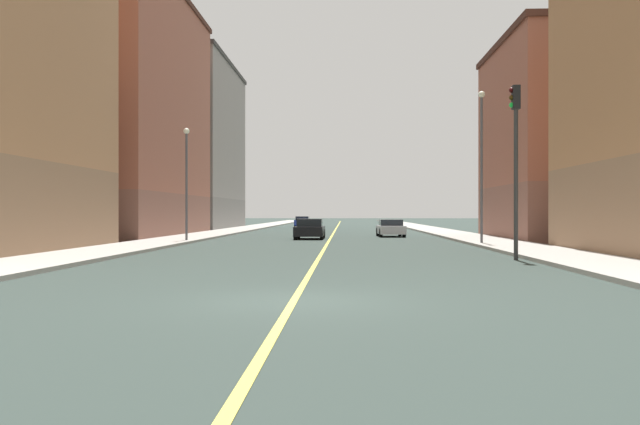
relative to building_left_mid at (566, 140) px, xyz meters
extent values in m
plane|color=#2C3733|center=(-15.89, -32.41, -6.69)|extent=(400.00, 400.00, 0.00)
cube|color=#9E9B93|center=(-6.25, 16.59, -6.62)|extent=(3.56, 168.00, 0.15)
cube|color=#9E9B93|center=(-25.53, 16.59, -6.62)|extent=(3.56, 168.00, 0.15)
cube|color=#E5D14C|center=(-15.89, 16.59, -6.69)|extent=(0.16, 154.00, 0.01)
cube|color=brown|center=(0.00, 0.00, -4.90)|extent=(8.94, 14.30, 3.59)
cube|color=#93513D|center=(0.00, 0.00, 1.58)|extent=(8.94, 14.30, 9.38)
cube|color=#42241B|center=(0.00, 0.00, 6.47)|extent=(9.24, 14.60, 0.40)
cube|color=brown|center=(-31.78, 4.97, -5.10)|extent=(8.94, 21.60, 3.20)
cube|color=#93513D|center=(-31.78, 4.97, 4.04)|extent=(8.94, 21.60, 15.08)
cube|color=slate|center=(-31.78, 27.26, -5.05)|extent=(8.94, 20.61, 3.29)
cube|color=gray|center=(-31.78, 27.26, 3.79)|extent=(8.94, 20.61, 14.39)
cube|color=#3B3937|center=(-31.78, 27.26, 11.18)|extent=(9.24, 20.91, 0.40)
cylinder|color=#2D2D2D|center=(-8.43, -20.34, -3.85)|extent=(0.16, 0.16, 5.68)
cube|color=black|center=(-8.43, -20.34, -0.56)|extent=(0.28, 0.32, 0.90)
sphere|color=#320404|center=(-8.59, -20.34, -0.29)|extent=(0.20, 0.20, 0.20)
sphere|color=#352204|center=(-8.59, -20.34, -0.57)|extent=(0.20, 0.20, 0.20)
sphere|color=green|center=(-8.59, -20.34, -0.85)|extent=(0.20, 0.20, 0.20)
cylinder|color=#4C4C51|center=(-7.43, -8.92, -2.58)|extent=(0.14, 0.14, 7.94)
sphere|color=#EAEACC|center=(-7.43, -8.92, 1.54)|extent=(0.36, 0.36, 0.36)
cylinder|color=#4C4C51|center=(-24.36, -5.98, -3.36)|extent=(0.14, 0.14, 6.37)
sphere|color=#EAEACC|center=(-24.36, -5.98, -0.03)|extent=(0.36, 0.36, 0.36)
cube|color=#23389E|center=(-20.10, 36.25, -6.14)|extent=(1.81, 3.93, 0.67)
cube|color=black|center=(-20.10, 36.25, -5.59)|extent=(1.57, 1.92, 0.43)
cylinder|color=black|center=(-20.88, 37.47, -6.37)|extent=(0.23, 0.64, 0.64)
cylinder|color=black|center=(-19.29, 37.45, -6.37)|extent=(0.23, 0.64, 0.64)
cylinder|color=black|center=(-20.91, 35.05, -6.37)|extent=(0.23, 0.64, 0.64)
cylinder|color=black|center=(-19.32, 35.03, -6.37)|extent=(0.23, 0.64, 0.64)
cube|color=black|center=(-17.26, -0.45, -6.16)|extent=(1.96, 4.13, 0.63)
cube|color=black|center=(-17.26, -0.37, -5.59)|extent=(1.70, 1.78, 0.51)
cylinder|color=black|center=(-18.11, 0.84, -6.37)|extent=(0.23, 0.64, 0.64)
cylinder|color=black|center=(-16.37, 0.82, -6.37)|extent=(0.23, 0.64, 0.64)
cylinder|color=black|center=(-18.15, -1.71, -6.37)|extent=(0.23, 0.64, 0.64)
cylinder|color=black|center=(-16.41, -1.73, -6.37)|extent=(0.23, 0.64, 0.64)
cube|color=silver|center=(-11.50, 4.29, -6.17)|extent=(1.99, 4.30, 0.60)
cube|color=black|center=(-11.50, 4.19, -5.65)|extent=(1.69, 1.95, 0.45)
cylinder|color=black|center=(-12.39, 5.57, -6.37)|extent=(0.24, 0.65, 0.64)
cylinder|color=black|center=(-10.70, 5.63, -6.37)|extent=(0.24, 0.65, 0.64)
cylinder|color=black|center=(-12.30, 2.95, -6.37)|extent=(0.24, 0.65, 0.64)
cylinder|color=black|center=(-10.61, 3.01, -6.37)|extent=(0.24, 0.65, 0.64)
camera|label=1|loc=(-14.85, -46.04, -4.90)|focal=37.97mm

